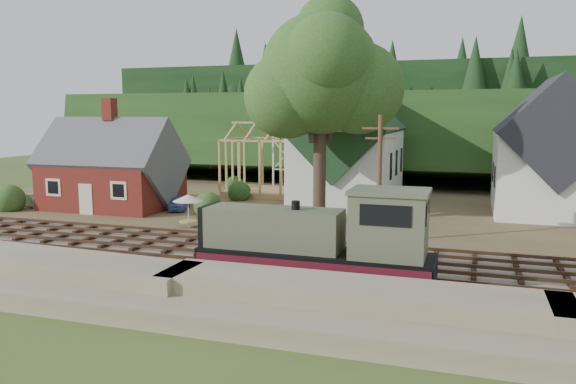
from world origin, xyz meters
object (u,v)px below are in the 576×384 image
(car_green, at_px, (36,201))
(car_blue, at_px, (179,203))
(patio_set, at_px, (188,199))
(locomotive, at_px, (323,242))

(car_green, bearing_deg, car_blue, -53.82)
(patio_set, bearing_deg, car_blue, 123.87)
(car_green, height_order, patio_set, patio_set)
(car_blue, height_order, patio_set, patio_set)
(locomotive, xyz_separation_m, car_green, (-27.77, 11.95, -1.15))
(locomotive, bearing_deg, car_blue, 137.28)
(patio_set, bearing_deg, locomotive, -35.96)
(locomotive, xyz_separation_m, car_blue, (-15.81, 14.60, -1.14))
(car_blue, distance_m, car_green, 12.25)
(car_blue, distance_m, patio_set, 7.47)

